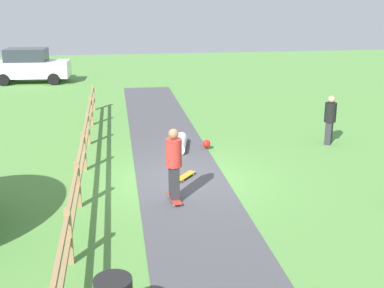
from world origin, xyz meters
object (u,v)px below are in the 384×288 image
(bystander_black, at_px, (330,118))
(skater_riding, at_px, (174,162))
(parked_car_white, at_px, (30,66))
(skateboard_loose, at_px, (186,176))
(skater_fallen, at_px, (183,143))

(bystander_black, bearing_deg, skater_riding, -144.88)
(parked_car_white, bearing_deg, skateboard_loose, -68.59)
(skater_riding, height_order, parked_car_white, parked_car_white)
(parked_car_white, bearing_deg, skater_fallen, -63.98)
(skateboard_loose, xyz_separation_m, bystander_black, (5.16, 2.49, 0.81))
(skateboard_loose, bearing_deg, bystander_black, 25.75)
(skateboard_loose, bearing_deg, skater_fallen, 83.80)
(skater_fallen, distance_m, bystander_black, 4.92)
(skater_riding, bearing_deg, skater_fallen, 79.33)
(skater_fallen, bearing_deg, skater_riding, -100.67)
(skater_riding, bearing_deg, parked_car_white, 108.38)
(skater_riding, height_order, skateboard_loose, skater_riding)
(bystander_black, xyz_separation_m, parked_car_white, (-11.63, 14.01, 0.07))
(skater_riding, height_order, bystander_black, skater_riding)
(skater_fallen, distance_m, skateboard_loose, 2.68)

